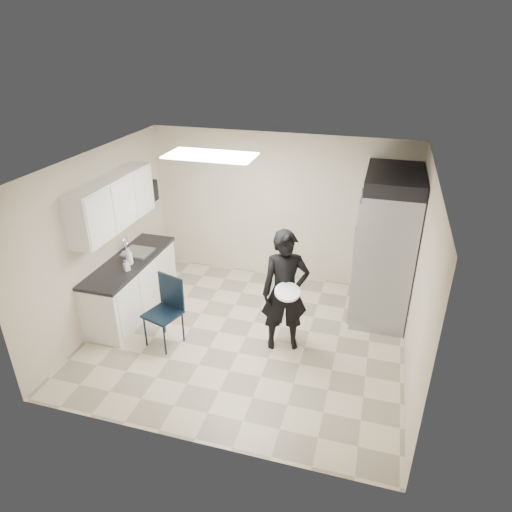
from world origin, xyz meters
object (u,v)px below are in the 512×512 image
(commercial_fridge, at_px, (385,252))
(lower_counter, at_px, (132,287))
(man_tuxedo, at_px, (285,292))
(folding_chair, at_px, (163,314))

(commercial_fridge, bearing_deg, lower_counter, -164.12)
(lower_counter, distance_m, commercial_fridge, 3.98)
(lower_counter, distance_m, man_tuxedo, 2.57)
(lower_counter, height_order, man_tuxedo, man_tuxedo)
(man_tuxedo, bearing_deg, folding_chair, 175.72)
(lower_counter, relative_size, man_tuxedo, 1.07)
(lower_counter, bearing_deg, man_tuxedo, -5.25)
(folding_chair, bearing_deg, man_tuxedo, 31.97)
(lower_counter, xyz_separation_m, commercial_fridge, (3.78, 1.07, 0.62))
(lower_counter, bearing_deg, commercial_fridge, 15.88)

